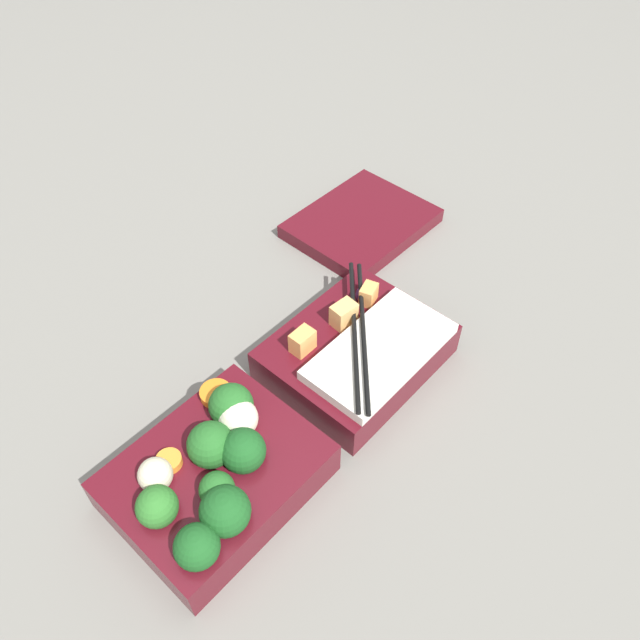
# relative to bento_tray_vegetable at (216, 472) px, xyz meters

# --- Properties ---
(ground_plane) EXTENTS (3.00, 3.00, 0.00)m
(ground_plane) POSITION_rel_bento_tray_vegetable_xyz_m (0.10, -0.00, -0.03)
(ground_plane) COLOR slate
(bento_tray_vegetable) EXTENTS (0.18, 0.14, 0.07)m
(bento_tray_vegetable) POSITION_rel_bento_tray_vegetable_xyz_m (0.00, 0.00, 0.00)
(bento_tray_vegetable) COLOR #510F19
(bento_tray_vegetable) RESTS_ON ground_plane
(bento_tray_rice) EXTENTS (0.18, 0.15, 0.07)m
(bento_tray_rice) POSITION_rel_bento_tray_vegetable_xyz_m (0.20, -0.00, -0.01)
(bento_tray_rice) COLOR #510F19
(bento_tray_rice) RESTS_ON ground_plane
(bento_lid) EXTENTS (0.18, 0.14, 0.02)m
(bento_lid) POSITION_rel_bento_tray_vegetable_xyz_m (0.38, 0.14, -0.02)
(bento_lid) COLOR #510F19
(bento_lid) RESTS_ON ground_plane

